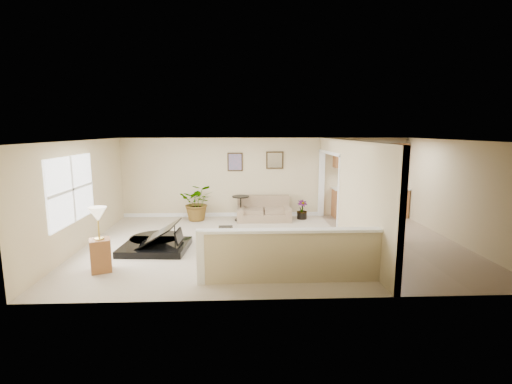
{
  "coord_description": "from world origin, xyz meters",
  "views": [
    {
      "loc": [
        -0.78,
        -8.66,
        2.72
      ],
      "look_at": [
        -0.4,
        0.4,
        1.22
      ],
      "focal_mm": 26.0,
      "sensor_mm": 36.0,
      "label": 1
    }
  ],
  "objects_px": {
    "accent_table": "(241,205)",
    "palm_plant": "(198,202)",
    "loveseat": "(264,208)",
    "piano_bench": "(226,238)",
    "small_plant": "(302,211)",
    "lamp_stand": "(100,244)",
    "piano": "(154,224)"
  },
  "relations": [
    {
      "from": "piano",
      "to": "small_plant",
      "type": "distance_m",
      "value": 4.8
    },
    {
      "from": "palm_plant",
      "to": "piano_bench",
      "type": "bearing_deg",
      "value": -70.67
    },
    {
      "from": "piano_bench",
      "to": "palm_plant",
      "type": "bearing_deg",
      "value": 109.33
    },
    {
      "from": "accent_table",
      "to": "palm_plant",
      "type": "relative_size",
      "value": 0.67
    },
    {
      "from": "piano",
      "to": "palm_plant",
      "type": "relative_size",
      "value": 1.65
    },
    {
      "from": "accent_table",
      "to": "lamp_stand",
      "type": "distance_m",
      "value": 4.88
    },
    {
      "from": "accent_table",
      "to": "palm_plant",
      "type": "distance_m",
      "value": 1.31
    },
    {
      "from": "piano_bench",
      "to": "loveseat",
      "type": "relative_size",
      "value": 0.4
    },
    {
      "from": "palm_plant",
      "to": "lamp_stand",
      "type": "height_order",
      "value": "lamp_stand"
    },
    {
      "from": "piano_bench",
      "to": "palm_plant",
      "type": "relative_size",
      "value": 0.59
    },
    {
      "from": "piano_bench",
      "to": "lamp_stand",
      "type": "distance_m",
      "value": 2.78
    },
    {
      "from": "palm_plant",
      "to": "piano",
      "type": "bearing_deg",
      "value": -104.36
    },
    {
      "from": "piano",
      "to": "piano_bench",
      "type": "bearing_deg",
      "value": 4.31
    },
    {
      "from": "loveseat",
      "to": "palm_plant",
      "type": "bearing_deg",
      "value": -178.55
    },
    {
      "from": "loveseat",
      "to": "palm_plant",
      "type": "distance_m",
      "value": 2.03
    },
    {
      "from": "piano_bench",
      "to": "palm_plant",
      "type": "xyz_separation_m",
      "value": [
        -0.95,
        2.72,
        0.33
      ]
    },
    {
      "from": "piano",
      "to": "piano_bench",
      "type": "distance_m",
      "value": 1.69
    },
    {
      "from": "piano",
      "to": "loveseat",
      "type": "xyz_separation_m",
      "value": [
        2.72,
        2.73,
        -0.23
      ]
    },
    {
      "from": "palm_plant",
      "to": "small_plant",
      "type": "xyz_separation_m",
      "value": [
        3.21,
        0.04,
        -0.3
      ]
    },
    {
      "from": "piano",
      "to": "lamp_stand",
      "type": "height_order",
      "value": "piano"
    },
    {
      "from": "accent_table",
      "to": "small_plant",
      "type": "relative_size",
      "value": 1.29
    },
    {
      "from": "piano_bench",
      "to": "loveseat",
      "type": "distance_m",
      "value": 2.93
    },
    {
      "from": "piano",
      "to": "small_plant",
      "type": "bearing_deg",
      "value": 39.25
    },
    {
      "from": "piano",
      "to": "piano_bench",
      "type": "height_order",
      "value": "piano"
    },
    {
      "from": "small_plant",
      "to": "lamp_stand",
      "type": "distance_m",
      "value": 6.24
    },
    {
      "from": "loveseat",
      "to": "accent_table",
      "type": "xyz_separation_m",
      "value": [
        -0.71,
        -0.09,
        0.13
      ]
    },
    {
      "from": "loveseat",
      "to": "accent_table",
      "type": "distance_m",
      "value": 0.73
    },
    {
      "from": "lamp_stand",
      "to": "accent_table",
      "type": "bearing_deg",
      "value": 55.84
    },
    {
      "from": "piano_bench",
      "to": "lamp_stand",
      "type": "xyz_separation_m",
      "value": [
        -2.38,
        -1.4,
        0.32
      ]
    },
    {
      "from": "loveseat",
      "to": "small_plant",
      "type": "bearing_deg",
      "value": 2.69
    },
    {
      "from": "piano_bench",
      "to": "palm_plant",
      "type": "height_order",
      "value": "palm_plant"
    },
    {
      "from": "lamp_stand",
      "to": "piano_bench",
      "type": "bearing_deg",
      "value": 30.45
    }
  ]
}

